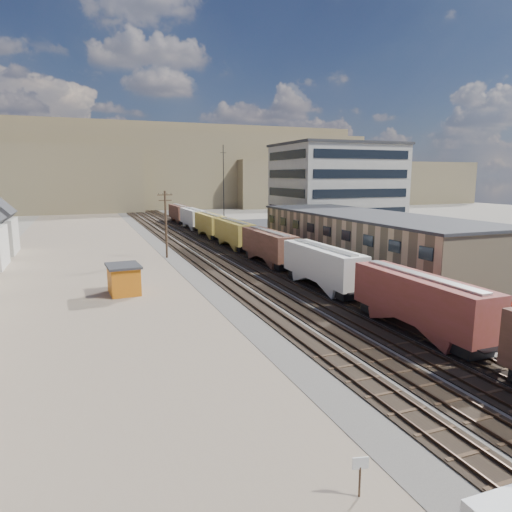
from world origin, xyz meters
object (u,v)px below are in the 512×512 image
object	(u,v)px
utility_pole_north	(166,223)
parked_car_blue	(366,245)
freight_train	(249,238)
maintenance_shed	(124,279)
parked_car_red	(503,306)

from	to	relation	value
utility_pole_north	parked_car_blue	bearing A→B (deg)	-7.29
freight_train	maintenance_shed	xyz separation A→B (m)	(-20.22, -17.08, -1.21)
freight_train	parked_car_red	bearing A→B (deg)	-73.43
maintenance_shed	parked_car_blue	world-z (taller)	maintenance_shed
maintenance_shed	freight_train	bearing A→B (deg)	40.19
freight_train	maintenance_shed	world-z (taller)	freight_train
maintenance_shed	parked_car_blue	distance (m)	43.15
freight_train	utility_pole_north	bearing A→B (deg)	168.98
utility_pole_north	maintenance_shed	world-z (taller)	utility_pole_north
freight_train	parked_car_red	distance (m)	37.99
maintenance_shed	parked_car_blue	bearing A→B (deg)	20.81
freight_train	maintenance_shed	distance (m)	26.49
utility_pole_north	freight_train	bearing A→B (deg)	-11.02
maintenance_shed	parked_car_red	xyz separation A→B (m)	(31.04, -19.28, -0.90)
parked_car_red	maintenance_shed	bearing A→B (deg)	137.11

